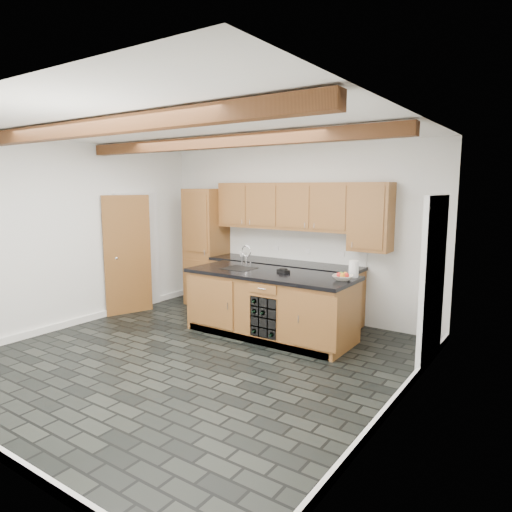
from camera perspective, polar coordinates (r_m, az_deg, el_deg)
The scene contains 10 objects.
ground at distance 5.93m, azimuth -7.74°, elevation -12.53°, with size 5.00×5.00×0.00m, color black.
room_shell at distance 6.02m, azimuth -5.25°, elevation 2.82°, with size 5.01×5.00×5.00m.
back_cabinetry at distance 7.62m, azimuth 1.32°, elevation -0.07°, with size 3.65×0.62×2.20m.
island at distance 6.58m, azimuth 1.75°, elevation -6.05°, with size 2.48×0.96×0.93m.
faucet at distance 6.82m, azimuth -1.95°, elevation -1.23°, with size 0.45×0.40×0.34m.
kitchen_scale at distance 6.47m, azimuth 3.43°, elevation -1.85°, with size 0.21×0.16×0.06m.
fruit_bowl at distance 6.04m, azimuth 10.80°, elevation -2.67°, with size 0.27×0.27×0.07m, color beige.
fruit_cluster at distance 6.04m, azimuth 10.81°, elevation -2.35°, with size 0.16×0.17×0.07m.
paper_towel at distance 6.25m, azimuth 12.11°, elevation -1.59°, with size 0.13×0.13×0.23m, color white.
mug at distance 7.95m, azimuth -1.80°, elevation 0.24°, with size 0.09×0.09×0.09m, color white.
Camera 1 is at (3.74, -4.08, 2.13)m, focal length 32.00 mm.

